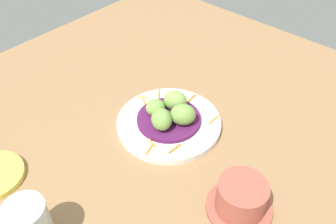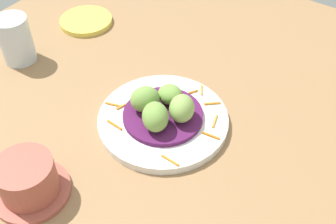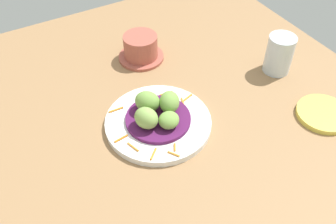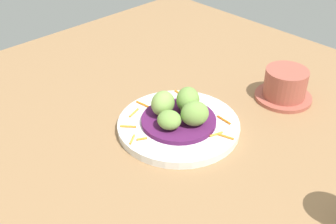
{
  "view_description": "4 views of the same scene",
  "coord_description": "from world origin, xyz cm",
  "px_view_note": "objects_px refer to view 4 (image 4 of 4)",
  "views": [
    {
      "loc": [
        43.97,
        39.17,
        57.85
      ],
      "look_at": [
        -0.26,
        -0.22,
        4.67
      ],
      "focal_mm": 38.24,
      "sensor_mm": 36.0,
      "label": 1
    },
    {
      "loc": [
        -29.79,
        42.62,
        56.24
      ],
      "look_at": [
        -0.25,
        0.95,
        5.37
      ],
      "focal_mm": 44.72,
      "sensor_mm": 36.0,
      "label": 2
    },
    {
      "loc": [
        -25.3,
        -49.15,
        62.32
      ],
      "look_at": [
        2.55,
        -0.27,
        6.25
      ],
      "focal_mm": 40.25,
      "sensor_mm": 36.0,
      "label": 3
    },
    {
      "loc": [
        45.39,
        -44.84,
        49.49
      ],
      "look_at": [
        -0.07,
        -0.96,
        6.36
      ],
      "focal_mm": 44.56,
      "sensor_mm": 36.0,
      "label": 4
    }
  ],
  "objects_px": {
    "guac_scoop_left": "(195,114)",
    "guac_scoop_right": "(164,103)",
    "guac_scoop_center": "(188,100)",
    "main_plate": "(179,125)",
    "terracotta_bowl": "(285,86)",
    "guac_scoop_back": "(169,120)"
  },
  "relations": [
    {
      "from": "guac_scoop_center",
      "to": "terracotta_bowl",
      "type": "bearing_deg",
      "value": 67.2
    },
    {
      "from": "guac_scoop_right",
      "to": "guac_scoop_left",
      "type": "bearing_deg",
      "value": 13.91
    },
    {
      "from": "main_plate",
      "to": "guac_scoop_right",
      "type": "relative_size",
      "value": 4.41
    },
    {
      "from": "guac_scoop_back",
      "to": "terracotta_bowl",
      "type": "xyz_separation_m",
      "value": [
        0.07,
        0.27,
        -0.01
      ]
    },
    {
      "from": "terracotta_bowl",
      "to": "guac_scoop_right",
      "type": "bearing_deg",
      "value": -114.26
    },
    {
      "from": "guac_scoop_right",
      "to": "guac_scoop_back",
      "type": "bearing_deg",
      "value": -31.09
    },
    {
      "from": "guac_scoop_back",
      "to": "guac_scoop_right",
      "type": "bearing_deg",
      "value": 148.91
    },
    {
      "from": "guac_scoop_back",
      "to": "terracotta_bowl",
      "type": "distance_m",
      "value": 0.28
    },
    {
      "from": "guac_scoop_left",
      "to": "guac_scoop_right",
      "type": "bearing_deg",
      "value": -166.09
    },
    {
      "from": "main_plate",
      "to": "guac_scoop_left",
      "type": "height_order",
      "value": "guac_scoop_left"
    },
    {
      "from": "guac_scoop_right",
      "to": "guac_scoop_back",
      "type": "height_order",
      "value": "guac_scoop_right"
    },
    {
      "from": "main_plate",
      "to": "guac_scoop_back",
      "type": "height_order",
      "value": "guac_scoop_back"
    },
    {
      "from": "guac_scoop_right",
      "to": "terracotta_bowl",
      "type": "height_order",
      "value": "guac_scoop_right"
    },
    {
      "from": "main_plate",
      "to": "guac_scoop_center",
      "type": "bearing_deg",
      "value": 103.91
    },
    {
      "from": "main_plate",
      "to": "terracotta_bowl",
      "type": "height_order",
      "value": "terracotta_bowl"
    },
    {
      "from": "guac_scoop_right",
      "to": "terracotta_bowl",
      "type": "distance_m",
      "value": 0.27
    },
    {
      "from": "main_plate",
      "to": "guac_scoop_right",
      "type": "bearing_deg",
      "value": -166.09
    },
    {
      "from": "main_plate",
      "to": "guac_scoop_center",
      "type": "height_order",
      "value": "guac_scoop_center"
    },
    {
      "from": "guac_scoop_left",
      "to": "guac_scoop_center",
      "type": "distance_m",
      "value": 0.05
    },
    {
      "from": "guac_scoop_left",
      "to": "guac_scoop_right",
      "type": "distance_m",
      "value": 0.07
    },
    {
      "from": "guac_scoop_left",
      "to": "guac_scoop_right",
      "type": "height_order",
      "value": "same"
    },
    {
      "from": "guac_scoop_left",
      "to": "guac_scoop_back",
      "type": "xyz_separation_m",
      "value": [
        -0.02,
        -0.04,
        -0.01
      ]
    }
  ]
}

